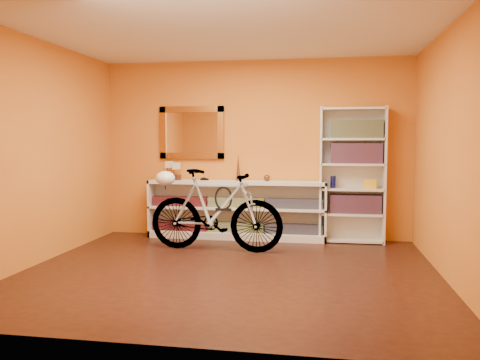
% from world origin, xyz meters
% --- Properties ---
extents(floor, '(4.50, 4.00, 0.01)m').
position_xyz_m(floor, '(0.00, 0.00, -0.01)').
color(floor, black).
rests_on(floor, ground).
extents(ceiling, '(4.50, 4.00, 0.01)m').
position_xyz_m(ceiling, '(0.00, 0.00, 2.60)').
color(ceiling, silver).
rests_on(ceiling, ground).
extents(back_wall, '(4.50, 0.01, 2.60)m').
position_xyz_m(back_wall, '(0.00, 2.00, 1.30)').
color(back_wall, orange).
rests_on(back_wall, ground).
extents(left_wall, '(0.01, 4.00, 2.60)m').
position_xyz_m(left_wall, '(-2.25, 0.00, 1.30)').
color(left_wall, orange).
rests_on(left_wall, ground).
extents(right_wall, '(0.01, 4.00, 2.60)m').
position_xyz_m(right_wall, '(2.25, 0.00, 1.30)').
color(right_wall, orange).
rests_on(right_wall, ground).
extents(gilt_mirror, '(0.98, 0.06, 0.78)m').
position_xyz_m(gilt_mirror, '(-0.95, 1.97, 1.55)').
color(gilt_mirror, '#8E5419').
rests_on(gilt_mirror, back_wall).
extents(wall_socket, '(0.09, 0.02, 0.09)m').
position_xyz_m(wall_socket, '(0.90, 1.99, 0.25)').
color(wall_socket, silver).
rests_on(wall_socket, back_wall).
extents(console_unit, '(2.60, 0.35, 0.85)m').
position_xyz_m(console_unit, '(-0.25, 1.81, 0.42)').
color(console_unit, silver).
rests_on(console_unit, floor).
extents(cd_row_lower, '(2.50, 0.13, 0.14)m').
position_xyz_m(cd_row_lower, '(-0.25, 1.79, 0.17)').
color(cd_row_lower, black).
rests_on(cd_row_lower, console_unit).
extents(cd_row_upper, '(2.50, 0.13, 0.14)m').
position_xyz_m(cd_row_upper, '(-0.25, 1.79, 0.54)').
color(cd_row_upper, navy).
rests_on(cd_row_upper, console_unit).
extents(model_ship, '(0.34, 0.21, 0.37)m').
position_xyz_m(model_ship, '(-1.24, 1.81, 1.04)').
color(model_ship, '#381A0F').
rests_on(model_ship, console_unit).
extents(toy_car, '(0.00, 0.00, 0.00)m').
position_xyz_m(toy_car, '(-0.72, 1.81, 0.85)').
color(toy_car, black).
rests_on(toy_car, console_unit).
extents(bronze_ornament, '(0.07, 0.07, 0.39)m').
position_xyz_m(bronze_ornament, '(-0.22, 1.81, 1.05)').
color(bronze_ornament, brown).
rests_on(bronze_ornament, console_unit).
extents(decorative_orb, '(0.09, 0.09, 0.09)m').
position_xyz_m(decorative_orb, '(0.20, 1.81, 0.90)').
color(decorative_orb, brown).
rests_on(decorative_orb, console_unit).
extents(bookcase, '(0.90, 0.30, 1.90)m').
position_xyz_m(bookcase, '(1.40, 1.84, 0.95)').
color(bookcase, silver).
rests_on(bookcase, floor).
extents(book_row_a, '(0.70, 0.22, 0.26)m').
position_xyz_m(book_row_a, '(1.45, 1.84, 0.55)').
color(book_row_a, maroon).
rests_on(book_row_a, bookcase).
extents(book_row_b, '(0.70, 0.22, 0.28)m').
position_xyz_m(book_row_b, '(1.45, 1.84, 1.25)').
color(book_row_b, maroon).
rests_on(book_row_b, bookcase).
extents(book_row_c, '(0.70, 0.22, 0.25)m').
position_xyz_m(book_row_c, '(1.45, 1.84, 1.59)').
color(book_row_c, '#195059').
rests_on(book_row_c, bookcase).
extents(travel_mug, '(0.08, 0.08, 0.17)m').
position_xyz_m(travel_mug, '(1.13, 1.82, 0.85)').
color(travel_mug, navy).
rests_on(travel_mug, bookcase).
extents(red_tin, '(0.19, 0.19, 0.20)m').
position_xyz_m(red_tin, '(1.20, 1.87, 1.57)').
color(red_tin, maroon).
rests_on(red_tin, bookcase).
extents(yellow_bag, '(0.19, 0.15, 0.13)m').
position_xyz_m(yellow_bag, '(1.65, 1.80, 0.83)').
color(yellow_bag, gold).
rests_on(yellow_bag, bookcase).
extents(bicycle, '(0.59, 1.83, 1.06)m').
position_xyz_m(bicycle, '(-0.37, 0.98, 0.53)').
color(bicycle, silver).
rests_on(bicycle, floor).
extents(helmet, '(0.26, 0.24, 0.19)m').
position_xyz_m(helmet, '(-1.06, 1.02, 0.93)').
color(helmet, white).
rests_on(helmet, bicycle).
extents(u_lock, '(0.23, 0.02, 0.23)m').
position_xyz_m(u_lock, '(-0.26, 0.97, 0.69)').
color(u_lock, black).
rests_on(u_lock, bicycle).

